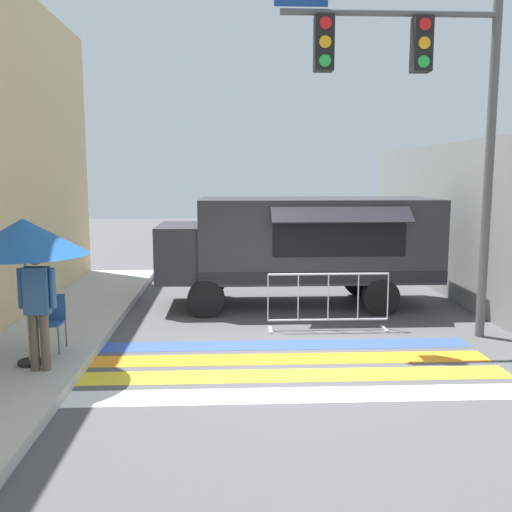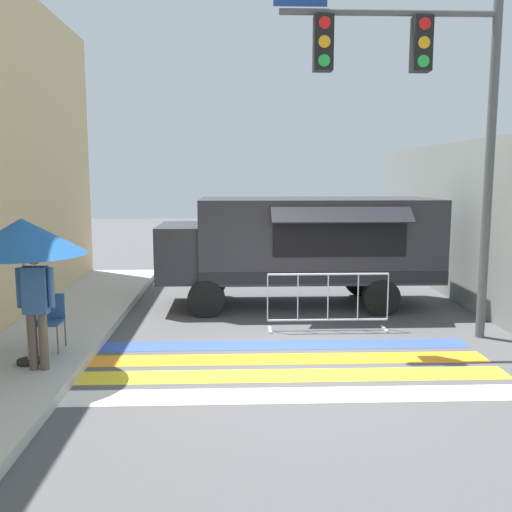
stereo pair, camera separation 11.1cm
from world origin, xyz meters
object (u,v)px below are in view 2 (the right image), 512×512
Objects in this scene: food_truck at (296,241)px; vendor_person at (36,301)px; patio_umbrella at (22,237)px; barricade_front at (328,302)px; traffic_signal_pole at (422,94)px; folding_chair at (49,316)px.

food_truck is 6.21m from vendor_person.
food_truck is at bearing 30.97° from vendor_person.
barricade_front is at bearing 24.71° from patio_umbrella.
traffic_signal_pole is at bearing 14.64° from patio_umbrella.
traffic_signal_pole reaches higher than patio_umbrella.
folding_chair is at bearing -171.67° from traffic_signal_pole.
vendor_person is at bearing -132.51° from food_truck.
barricade_front is at bearing 16.48° from folding_chair.
barricade_front is (4.73, 1.48, -0.13)m from folding_chair.
folding_chair is 0.38× the size of barricade_front.
vendor_person reaches higher than folding_chair.
patio_umbrella is 0.95m from vendor_person.
vendor_person is 5.24m from barricade_front.
traffic_signal_pole is 6.87m from patio_umbrella.
food_truck is 2.82× the size of patio_umbrella.
food_truck is 2.64× the size of barricade_front.
food_truck is 6.21m from patio_umbrella.
vendor_person is at bearing -82.21° from folding_chair.
traffic_signal_pole is at bearing 1.02° from vendor_person.
barricade_front reaches higher than folding_chair.
food_truck is 3.46× the size of vendor_person.
folding_chair is 0.50× the size of vendor_person.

